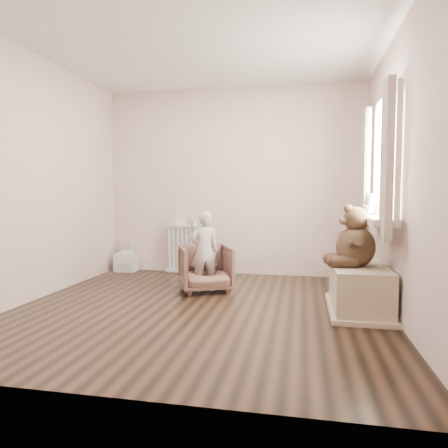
% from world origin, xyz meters
% --- Properties ---
extents(floor, '(3.60, 3.60, 0.01)m').
position_xyz_m(floor, '(0.00, 0.00, 0.00)').
color(floor, black).
rests_on(floor, ground).
extents(ceiling, '(3.60, 3.60, 0.01)m').
position_xyz_m(ceiling, '(0.00, 0.00, 2.60)').
color(ceiling, white).
rests_on(ceiling, ground).
extents(back_wall, '(3.60, 0.02, 2.60)m').
position_xyz_m(back_wall, '(0.00, 1.80, 1.30)').
color(back_wall, silver).
rests_on(back_wall, ground).
extents(front_wall, '(3.60, 0.02, 2.60)m').
position_xyz_m(front_wall, '(0.00, -1.80, 1.30)').
color(front_wall, silver).
rests_on(front_wall, ground).
extents(left_wall, '(0.02, 3.60, 2.60)m').
position_xyz_m(left_wall, '(-1.80, 0.00, 1.30)').
color(left_wall, silver).
rests_on(left_wall, ground).
extents(right_wall, '(0.02, 3.60, 2.60)m').
position_xyz_m(right_wall, '(1.80, 0.00, 1.30)').
color(right_wall, silver).
rests_on(right_wall, ground).
extents(window, '(0.03, 0.90, 1.10)m').
position_xyz_m(window, '(1.76, 0.30, 1.45)').
color(window, white).
rests_on(window, right_wall).
extents(window_sill, '(0.22, 1.10, 0.06)m').
position_xyz_m(window_sill, '(1.67, 0.30, 0.87)').
color(window_sill, silver).
rests_on(window_sill, right_wall).
extents(curtain_left, '(0.06, 0.26, 1.30)m').
position_xyz_m(curtain_left, '(1.65, -0.27, 1.39)').
color(curtain_left, '#C5B09A').
rests_on(curtain_left, right_wall).
extents(curtain_right, '(0.06, 0.26, 1.30)m').
position_xyz_m(curtain_right, '(1.65, 0.87, 1.39)').
color(curtain_right, '#C5B09A').
rests_on(curtain_right, right_wall).
extents(radiator, '(0.66, 0.12, 0.69)m').
position_xyz_m(radiator, '(-0.61, 1.68, 0.39)').
color(radiator, silver).
rests_on(radiator, floor).
extents(paper_doll, '(0.16, 0.01, 0.26)m').
position_xyz_m(paper_doll, '(-0.72, 1.68, 0.82)').
color(paper_doll, beige).
rests_on(paper_doll, radiator).
extents(tin_a, '(0.10, 0.10, 0.06)m').
position_xyz_m(tin_a, '(-0.53, 1.68, 0.72)').
color(tin_a, '#A59E8C').
rests_on(tin_a, radiator).
extents(tin_b, '(0.09, 0.09, 0.05)m').
position_xyz_m(tin_b, '(-0.33, 1.68, 0.72)').
color(tin_b, '#A59E8C').
rests_on(tin_b, radiator).
extents(toy_vanity, '(0.30, 0.22, 0.48)m').
position_xyz_m(toy_vanity, '(-1.55, 1.65, 0.28)').
color(toy_vanity, silver).
rests_on(toy_vanity, floor).
extents(armchair, '(0.76, 0.77, 0.53)m').
position_xyz_m(armchair, '(-0.12, 0.69, 0.27)').
color(armchair, brown).
rests_on(armchair, floor).
extents(child, '(0.39, 0.34, 0.91)m').
position_xyz_m(child, '(-0.12, 0.64, 0.48)').
color(child, beige).
rests_on(child, armchair).
extents(toy_bench, '(0.50, 0.94, 0.44)m').
position_xyz_m(toy_bench, '(1.52, 0.18, 0.20)').
color(toy_bench, beige).
rests_on(toy_bench, floor).
extents(teddy_bear, '(0.51, 0.43, 0.57)m').
position_xyz_m(teddy_bear, '(1.47, 0.15, 0.67)').
color(teddy_bear, '#372517').
rests_on(teddy_bear, toy_bench).
extents(plush_cat, '(0.25, 0.31, 0.23)m').
position_xyz_m(plush_cat, '(1.66, 0.64, 1.00)').
color(plush_cat, slate).
rests_on(plush_cat, window_sill).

